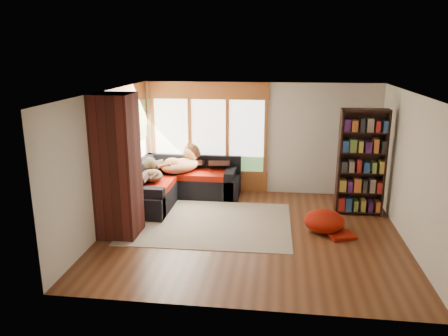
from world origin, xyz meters
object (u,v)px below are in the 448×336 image
(dog_tan, at_px, (183,163))
(area_rug, at_px, (209,223))
(bookshelf, at_px, (361,163))
(brick_chimney, at_px, (117,167))
(pouf, at_px, (324,221))
(dog_brindle, at_px, (152,173))
(sectional_sofa, at_px, (171,186))

(dog_tan, bearing_deg, area_rug, -108.28)
(bookshelf, bearing_deg, brick_chimney, -160.08)
(pouf, xyz_separation_m, dog_brindle, (-3.60, 0.96, 0.52))
(area_rug, height_order, bookshelf, bookshelf)
(area_rug, bearing_deg, sectional_sofa, 129.64)
(bookshelf, distance_m, dog_tan, 3.91)
(brick_chimney, distance_m, pouf, 3.96)
(dog_brindle, bearing_deg, dog_tan, -61.31)
(sectional_sofa, bearing_deg, dog_brindle, -125.29)
(brick_chimney, xyz_separation_m, pouf, (3.76, 0.60, -1.08))
(pouf, bearing_deg, dog_brindle, 165.05)
(dog_brindle, bearing_deg, area_rug, -145.03)
(area_rug, relative_size, dog_brindle, 3.95)
(area_rug, xyz_separation_m, bookshelf, (3.00, 0.92, 1.09))
(brick_chimney, height_order, area_rug, brick_chimney)
(pouf, xyz_separation_m, dog_tan, (-3.07, 1.66, 0.59))
(area_rug, relative_size, pouf, 4.24)
(brick_chimney, xyz_separation_m, sectional_sofa, (0.45, 2.05, -1.00))
(pouf, relative_size, dog_brindle, 0.93)
(pouf, bearing_deg, bookshelf, 53.18)
(brick_chimney, relative_size, bookshelf, 1.19)
(area_rug, bearing_deg, pouf, -3.23)
(area_rug, distance_m, pouf, 2.23)
(bookshelf, relative_size, dog_tan, 2.00)
(brick_chimney, distance_m, sectional_sofa, 2.32)
(bookshelf, bearing_deg, pouf, -126.82)
(pouf, bearing_deg, area_rug, 176.77)
(sectional_sofa, bearing_deg, pouf, -27.85)
(brick_chimney, relative_size, pouf, 3.45)
(bookshelf, xyz_separation_m, dog_tan, (-3.85, 0.62, -0.29))
(brick_chimney, bearing_deg, bookshelf, 19.92)
(dog_brindle, bearing_deg, bookshelf, -112.83)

